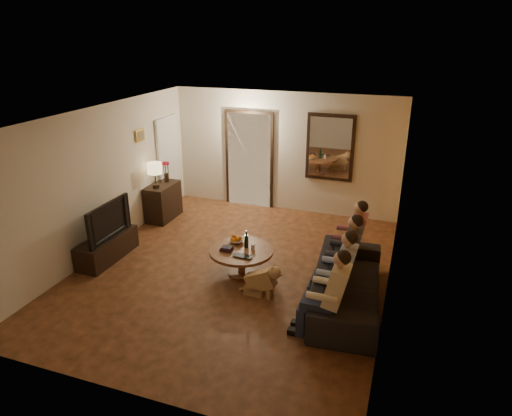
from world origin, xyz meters
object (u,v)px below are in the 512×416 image
(coffee_table, at_px, (242,262))
(wine_bottle, at_px, (246,239))
(person_c, at_px, (346,257))
(bowl, at_px, (236,241))
(table_lamp, at_px, (155,175))
(dog, at_px, (261,279))
(laptop, at_px, (241,257))
(tv_stand, at_px, (107,248))
(person_a, at_px, (331,298))
(person_b, at_px, (339,276))
(sofa, at_px, (348,283))
(person_d, at_px, (352,241))
(tv, at_px, (104,220))
(dresser, at_px, (163,202))

(coffee_table, xyz_separation_m, wine_bottle, (0.05, 0.10, 0.38))
(person_c, distance_m, coffee_table, 1.72)
(bowl, bearing_deg, table_lamp, 151.10)
(table_lamp, xyz_separation_m, coffee_table, (2.43, -1.46, -0.80))
(coffee_table, bearing_deg, dog, -45.42)
(laptop, bearing_deg, coffee_table, 113.88)
(tv_stand, bearing_deg, person_a, -12.51)
(person_a, bearing_deg, person_b, 90.00)
(coffee_table, bearing_deg, person_c, 0.61)
(sofa, bearing_deg, person_b, 156.88)
(tv_stand, relative_size, dog, 2.25)
(person_d, bearing_deg, bowl, -167.94)
(bowl, xyz_separation_m, wine_bottle, (0.23, -0.12, 0.12))
(person_c, bearing_deg, laptop, -169.33)
(dog, distance_m, coffee_table, 0.72)
(person_a, height_order, dog, person_a)
(person_d, relative_size, laptop, 3.65)
(tv, relative_size, bowl, 4.32)
(person_a, distance_m, person_b, 0.60)
(tv, bearing_deg, person_a, -102.51)
(tv_stand, xyz_separation_m, person_a, (4.12, -0.91, 0.39))
(person_a, relative_size, coffee_table, 1.14)
(person_d, distance_m, coffee_table, 1.83)
(tv, xyz_separation_m, wine_bottle, (2.48, 0.37, -0.14))
(dog, relative_size, bowl, 2.16)
(dresser, distance_m, sofa, 4.65)
(sofa, xyz_separation_m, person_c, (-0.10, 0.30, 0.26))
(tv_stand, bearing_deg, laptop, -0.25)
(dog, distance_m, bowl, 1.03)
(tv, relative_size, person_b, 0.93)
(tv_stand, bearing_deg, bowl, 12.24)
(tv_stand, distance_m, person_a, 4.23)
(tv, bearing_deg, person_c, -86.01)
(sofa, xyz_separation_m, person_b, (-0.10, -0.30, 0.26))
(person_a, bearing_deg, person_d, 90.00)
(person_b, distance_m, coffee_table, 1.82)
(person_b, bearing_deg, coffee_table, 160.90)
(person_c, distance_m, dog, 1.33)
(person_a, height_order, laptop, person_a)
(person_a, relative_size, dog, 2.14)
(dresser, distance_m, wine_bottle, 2.96)
(person_b, distance_m, laptop, 1.62)
(coffee_table, bearing_deg, person_d, 20.18)
(coffee_table, height_order, laptop, laptop)
(person_b, bearing_deg, bowl, 156.69)
(wine_bottle, xyz_separation_m, laptop, (0.05, -0.38, -0.14))
(tv_stand, bearing_deg, person_d, 12.16)
(bowl, bearing_deg, sofa, -14.36)
(person_d, bearing_deg, laptop, -150.41)
(table_lamp, bearing_deg, coffee_table, -31.03)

